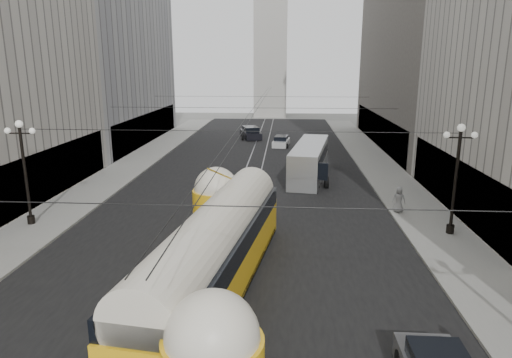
# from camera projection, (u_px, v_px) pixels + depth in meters

# --- Properties ---
(road) EXTENTS (20.00, 85.00, 0.02)m
(road) POSITION_uv_depth(u_px,v_px,m) (252.00, 174.00, 41.38)
(road) COLOR black
(road) RESTS_ON ground
(sidewalk_left) EXTENTS (4.00, 72.00, 0.15)m
(sidewalk_left) POSITION_uv_depth(u_px,v_px,m) (135.00, 163.00, 45.50)
(sidewalk_left) COLOR gray
(sidewalk_left) RESTS_ON ground
(sidewalk_right) EXTENTS (4.00, 72.00, 0.15)m
(sidewalk_right) POSITION_uv_depth(u_px,v_px,m) (379.00, 167.00, 43.99)
(sidewalk_right) COLOR gray
(sidewalk_right) RESTS_ON ground
(rail_left) EXTENTS (0.12, 85.00, 0.04)m
(rail_left) POSITION_uv_depth(u_px,v_px,m) (244.00, 174.00, 41.43)
(rail_left) COLOR gray
(rail_left) RESTS_ON ground
(rail_right) EXTENTS (0.12, 85.00, 0.04)m
(rail_right) POSITION_uv_depth(u_px,v_px,m) (260.00, 174.00, 41.33)
(rail_right) COLOR gray
(rail_right) RESTS_ON ground
(building_left_far) EXTENTS (12.60, 28.60, 28.60)m
(building_left_far) POSITION_uv_depth(u_px,v_px,m) (94.00, 24.00, 54.11)
(building_left_far) COLOR #999999
(building_left_far) RESTS_ON ground
(building_right_far) EXTENTS (12.60, 32.60, 32.60)m
(building_right_far) POSITION_uv_depth(u_px,v_px,m) (440.00, 3.00, 51.11)
(building_right_far) COLOR #514C47
(building_right_far) RESTS_ON ground
(distant_tower) EXTENTS (6.00, 6.00, 31.36)m
(distant_tower) POSITION_uv_depth(u_px,v_px,m) (271.00, 34.00, 83.65)
(distant_tower) COLOR #B2AFA8
(distant_tower) RESTS_ON ground
(lamppost_left_mid) EXTENTS (1.86, 0.44, 6.37)m
(lamppost_left_mid) POSITION_uv_depth(u_px,v_px,m) (24.00, 167.00, 27.23)
(lamppost_left_mid) COLOR black
(lamppost_left_mid) RESTS_ON sidewalk_left
(lamppost_right_mid) EXTENTS (1.86, 0.44, 6.37)m
(lamppost_right_mid) POSITION_uv_depth(u_px,v_px,m) (456.00, 173.00, 25.64)
(lamppost_right_mid) COLOR black
(lamppost_right_mid) RESTS_ON sidewalk_right
(catenary) EXTENTS (25.00, 72.00, 0.23)m
(catenary) POSITION_uv_depth(u_px,v_px,m) (253.00, 110.00, 38.95)
(catenary) COLOR black
(catenary) RESTS_ON ground
(streetcar) EXTENTS (4.97, 17.73, 3.92)m
(streetcar) POSITION_uv_depth(u_px,v_px,m) (215.00, 250.00, 19.70)
(streetcar) COLOR yellow
(streetcar) RESTS_ON ground
(city_bus) EXTENTS (4.13, 11.74, 2.91)m
(city_bus) POSITION_uv_depth(u_px,v_px,m) (310.00, 159.00, 40.05)
(city_bus) COLOR #A9ACAE
(city_bus) RESTS_ON ground
(sedan_white_far) EXTENTS (2.17, 4.21, 1.27)m
(sedan_white_far) POSITION_uv_depth(u_px,v_px,m) (281.00, 142.00, 55.05)
(sedan_white_far) COLOR white
(sedan_white_far) RESTS_ON ground
(sedan_dark_far) EXTENTS (3.36, 5.38, 1.58)m
(sedan_dark_far) POSITION_uv_depth(u_px,v_px,m) (251.00, 133.00, 60.91)
(sedan_dark_far) COLOR black
(sedan_dark_far) RESTS_ON ground
(pedestrian_sidewalk_right) EXTENTS (0.96, 0.76, 1.72)m
(pedestrian_sidewalk_right) POSITION_uv_depth(u_px,v_px,m) (399.00, 200.00, 30.07)
(pedestrian_sidewalk_right) COLOR gray
(pedestrian_sidewalk_right) RESTS_ON sidewalk_right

